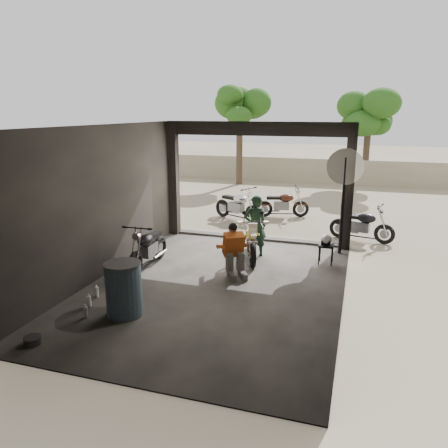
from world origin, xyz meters
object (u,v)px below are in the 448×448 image
Objects in this scene: oil_drum at (124,290)px; sign_post at (344,183)px; outside_bike_c at (362,223)px; stool at (326,248)px; outside_bike_a at (237,203)px; outside_bike_b at (283,202)px; left_bike at (148,245)px; helmet at (326,239)px; mechanic at (235,252)px; main_bike at (251,238)px; rider at (255,226)px.

sign_post is (3.38, 4.61, 1.31)m from oil_drum.
stool is (-0.76, -2.22, -0.12)m from outside_bike_c.
outside_bike_b is (1.34, 0.87, -0.04)m from outside_bike_a.
helmet is at bearing 19.80° from left_bike.
left_bike is 4.09m from stool.
mechanic is (-0.01, -5.71, 0.04)m from outside_bike_b.
oil_drum is at bearing -111.01° from sign_post.
outside_bike_a is at bearing 122.62° from helmet.
left_bike is (-2.10, -1.23, -0.01)m from main_bike.
outside_bike_c is 5.77× the size of helmet.
oil_drum is (-1.36, -3.58, -0.06)m from main_bike.
outside_bike_b is 1.38× the size of mechanic.
oil_drum is (-3.87, -5.96, -0.04)m from outside_bike_c.
mechanic is (-0.05, -1.21, 0.02)m from main_bike.
main_bike reaches higher than stool.
outside_bike_a is at bearing 132.00° from stool.
outside_bike_c is 3.29m from rider.
left_bike is at bearing -160.01° from stool.
mechanic is 0.42× the size of sign_post.
outside_bike_a is 4.64m from helmet.
main_bike is 1.03× the size of left_bike.
main_bike reaches higher than oil_drum.
oil_drum is at bearing -150.59° from mechanic.
main_bike is 1.05× the size of outside_bike_c.
left_bike is at bearing -167.61° from main_bike.
mechanic is 4.18× the size of helmet.
left_bike reaches higher than stool.
outside_bike_a is at bearing 157.76° from sign_post.
mechanic is 2.27m from helmet.
mechanic is at bearing -142.49° from stool.
main_bike is at bearing 56.01° from mechanic.
main_bike is 4.50m from outside_bike_b.
outside_bike_c reaches higher than helmet.
outside_bike_a reaches higher than stool.
rider is (2.14, 1.46, 0.23)m from left_bike.
outside_bike_a is 1.09× the size of rider.
stool is (3.12, -3.46, -0.16)m from outside_bike_a.
mechanic is at bearing 61.00° from oil_drum.
outside_bike_c is at bearing 25.55° from main_bike.
rider is 3.21× the size of stool.
outside_bike_b is (2.06, 5.73, -0.01)m from left_bike.
main_bike is 0.97× the size of outside_bike_a.
left_bike is at bearing 148.94° from mechanic.
outside_bike_b is 8.18m from oil_drum.
outside_bike_c reaches higher than oil_drum.
rider is (0.08, -4.26, 0.25)m from outside_bike_b.
left_bike is at bearing 9.55° from rider.
mechanic is 2.27m from stool.
outside_bike_a is 7.21m from oil_drum.
stool is at bearing 152.97° from rider.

